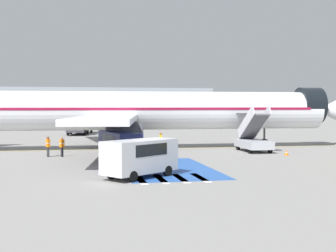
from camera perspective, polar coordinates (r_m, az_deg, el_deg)
name	(u,v)px	position (r m, az deg, el deg)	size (l,w,h in m)	color
ground_plane	(123,149)	(46.15, -5.52, -2.81)	(600.00, 600.00, 0.00)	gray
apron_leadline_yellow	(137,149)	(46.19, -3.80, -2.80)	(0.20, 81.78, 0.01)	gold
apron_stand_patch_blue	(166,168)	(31.99, -0.25, -5.18)	(6.13, 11.33, 0.01)	#2856A8
apron_walkway_bar_0	(140,180)	(27.27, -3.38, -6.54)	(0.44, 3.60, 0.01)	silver
apron_walkway_bar_1	(161,179)	(27.47, -0.89, -6.47)	(0.44, 3.60, 0.01)	silver
apron_walkway_bar_2	(181,178)	(27.71, 1.56, -6.39)	(0.44, 3.60, 0.01)	silver
apron_walkway_bar_3	(200,178)	(28.01, 3.97, -6.30)	(0.44, 3.60, 0.01)	silver
airliner	(130,111)	(45.92, -4.63, 1.84)	(47.68, 34.02, 11.14)	silver
boarding_stairs_forward	(253,140)	(44.17, 10.37, -1.73)	(2.33, 5.28, 4.37)	#ADB2BA
fuel_tanker	(80,122)	(70.55, -10.69, 0.53)	(4.06, 10.14, 3.66)	#38383D
service_van_0	(120,144)	(36.20, -5.93, -2.15)	(2.98, 5.54, 2.26)	#1E234C
service_van_2	(140,155)	(27.92, -3.43, -3.56)	(4.98, 4.44, 2.25)	silver
ground_crew_0	(48,145)	(40.11, -14.42, -2.27)	(0.40, 0.49, 1.72)	#2D2D33
ground_crew_1	(62,145)	(40.01, -12.81, -2.32)	(0.44, 0.48, 1.66)	#2D2D33
ground_crew_2	(161,141)	(42.23, -0.90, -1.81)	(0.31, 0.47, 1.88)	#191E38
traffic_cone_0	(287,153)	(41.40, 14.25, -3.18)	(0.41, 0.41, 0.45)	orange
terminal_building	(45,105)	(126.82, -14.71, 2.54)	(87.98, 12.10, 8.84)	#89939E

